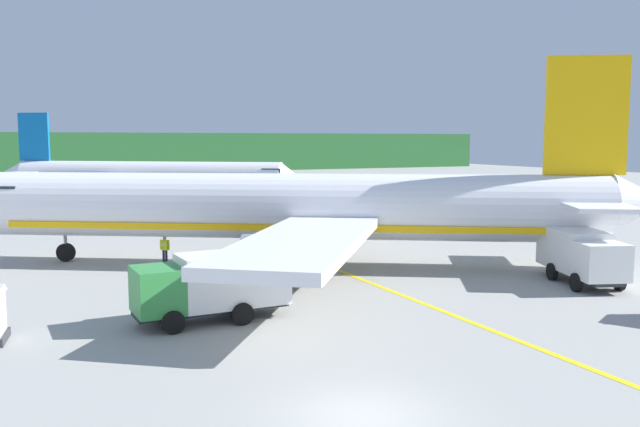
{
  "coord_description": "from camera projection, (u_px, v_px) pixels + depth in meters",
  "views": [
    {
      "loc": [
        -8.34,
        -15.13,
        7.35
      ],
      "look_at": [
        5.98,
        15.33,
        3.63
      ],
      "focal_mm": 37.69,
      "sensor_mm": 36.0,
      "label": 1
    }
  ],
  "objects": [
    {
      "name": "apron_guide_line",
      "position": [
        359.0,
        278.0,
        35.66
      ],
      "size": [
        0.3,
        60.0,
        0.01
      ],
      "primitive_type": "cube",
      "color": "yellow",
      "rests_on": "ground"
    },
    {
      "name": "crew_marshaller",
      "position": [
        165.0,
        248.0,
        39.9
      ],
      "size": [
        0.5,
        0.47,
        1.62
      ],
      "color": "#191E33",
      "rests_on": "ground"
    },
    {
      "name": "crew_loader_left",
      "position": [
        220.0,
        275.0,
        31.38
      ],
      "size": [
        0.47,
        0.49,
        1.79
      ],
      "color": "#191E33",
      "rests_on": "ground"
    },
    {
      "name": "service_truck_fuel",
      "position": [
        213.0,
        284.0,
        27.17
      ],
      "size": [
        6.25,
        2.6,
        2.74
      ],
      "color": "#338C3F",
      "rests_on": "ground"
    },
    {
      "name": "airliner_foreground",
      "position": [
        299.0,
        208.0,
        38.93
      ],
      "size": [
        37.49,
        31.82,
        11.9
      ],
      "color": "white",
      "rests_on": "ground"
    },
    {
      "name": "ground",
      "position": [
        108.0,
        222.0,
        61.13
      ],
      "size": [
        240.0,
        320.0,
        0.2
      ],
      "primitive_type": "cube",
      "color": "#999993"
    },
    {
      "name": "distant_treeline",
      "position": [
        47.0,
        153.0,
        141.81
      ],
      "size": [
        216.0,
        6.0,
        8.85
      ],
      "primitive_type": "cube",
      "color": "#28602D",
      "rests_on": "ground"
    },
    {
      "name": "service_truck_baggage",
      "position": [
        581.0,
        254.0,
        34.38
      ],
      "size": [
        4.06,
        6.34,
        2.71
      ],
      "color": "white",
      "rests_on": "ground"
    },
    {
      "name": "airliner_mid_apron",
      "position": [
        145.0,
        177.0,
        79.03
      ],
      "size": [
        31.96,
        27.27,
        10.56
      ],
      "color": "white",
      "rests_on": "ground"
    }
  ]
}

